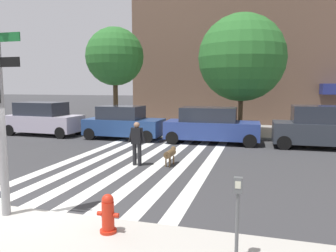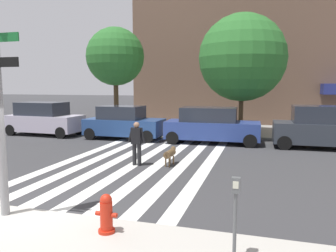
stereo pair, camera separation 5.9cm
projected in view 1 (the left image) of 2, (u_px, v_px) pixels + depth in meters
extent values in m
plane|color=#353538|center=(129.00, 158.00, 13.39)|extent=(160.00, 160.00, 0.00)
cube|color=gray|center=(181.00, 129.00, 22.06)|extent=(80.00, 6.00, 0.15)
cube|color=silver|center=(84.00, 155.00, 13.96)|extent=(0.45, 11.60, 0.01)
cube|color=silver|center=(103.00, 156.00, 13.72)|extent=(0.45, 11.60, 0.01)
cube|color=silver|center=(123.00, 158.00, 13.47)|extent=(0.45, 11.60, 0.01)
cube|color=silver|center=(143.00, 159.00, 13.23)|extent=(0.45, 11.60, 0.01)
cube|color=silver|center=(164.00, 160.00, 12.98)|extent=(0.45, 11.60, 0.01)
cube|color=silver|center=(186.00, 162.00, 12.73)|extent=(0.45, 11.60, 0.01)
cube|color=silver|center=(209.00, 163.00, 12.49)|extent=(0.45, 11.60, 0.01)
cube|color=#19662D|center=(7.00, 37.00, 6.61)|extent=(0.60, 0.03, 0.18)
cube|color=black|center=(8.00, 62.00, 6.68)|extent=(0.56, 0.03, 0.20)
cylinder|color=red|center=(108.00, 231.00, 6.29)|extent=(0.32, 0.32, 0.06)
cylinder|color=red|center=(108.00, 216.00, 6.25)|extent=(0.24, 0.24, 0.55)
sphere|color=red|center=(108.00, 200.00, 6.21)|extent=(0.23, 0.23, 0.23)
cylinder|color=red|center=(100.00, 213.00, 6.29)|extent=(0.10, 0.09, 0.09)
cylinder|color=red|center=(116.00, 215.00, 6.20)|extent=(0.10, 0.09, 0.09)
cylinder|color=#515456|center=(237.00, 226.00, 5.31)|extent=(0.06, 0.06, 1.10)
cube|color=#515456|center=(238.00, 185.00, 5.22)|extent=(0.14, 0.10, 0.26)
cube|color=beige|center=(238.00, 185.00, 5.17)|extent=(0.09, 0.01, 0.12)
cube|color=#B8AFC3|center=(44.00, 123.00, 19.62)|extent=(4.55, 2.07, 0.95)
cube|color=#232833|center=(41.00, 109.00, 19.56)|extent=(2.82, 1.78, 0.78)
cylinder|color=black|center=(78.00, 129.00, 19.96)|extent=(0.67, 0.24, 0.66)
cylinder|color=black|center=(61.00, 133.00, 18.30)|extent=(0.67, 0.24, 0.66)
cylinder|color=black|center=(31.00, 127.00, 21.03)|extent=(0.67, 0.24, 0.66)
cylinder|color=black|center=(10.00, 130.00, 19.37)|extent=(0.67, 0.24, 0.66)
cube|color=navy|center=(124.00, 127.00, 18.20)|extent=(4.33, 1.93, 0.88)
cube|color=#232833|center=(121.00, 112.00, 18.15)|extent=(2.34, 1.69, 0.72)
cylinder|color=black|center=(158.00, 132.00, 18.61)|extent=(0.66, 0.22, 0.66)
cylinder|color=black|center=(147.00, 137.00, 16.94)|extent=(0.66, 0.22, 0.66)
cylinder|color=black|center=(105.00, 130.00, 19.54)|extent=(0.66, 0.22, 0.66)
cylinder|color=black|center=(90.00, 134.00, 17.88)|extent=(0.66, 0.22, 0.66)
cube|color=navy|center=(212.00, 130.00, 16.85)|extent=(4.85, 2.01, 0.88)
cube|color=#232833|center=(208.00, 114.00, 16.80)|extent=(2.87, 1.72, 0.72)
cylinder|color=black|center=(250.00, 136.00, 17.25)|extent=(0.67, 0.24, 0.66)
cylinder|color=black|center=(250.00, 141.00, 15.63)|extent=(0.67, 0.24, 0.66)
cylinder|color=black|center=(179.00, 133.00, 18.17)|extent=(0.67, 0.24, 0.66)
cylinder|color=black|center=(172.00, 138.00, 16.55)|extent=(0.67, 0.24, 0.66)
cube|color=#2D323B|center=(327.00, 133.00, 15.36)|extent=(4.89, 1.88, 0.98)
cube|color=#232833|center=(323.00, 114.00, 15.30)|extent=(2.76, 1.63, 0.80)
cylinder|color=black|center=(281.00, 137.00, 16.70)|extent=(0.66, 0.23, 0.66)
cylinder|color=black|center=(284.00, 143.00, 15.13)|extent=(0.66, 0.23, 0.66)
cylinder|color=#4C3823|center=(116.00, 101.00, 20.94)|extent=(0.31, 0.31, 3.64)
sphere|color=#286628|center=(115.00, 57.00, 20.59)|extent=(3.67, 3.67, 3.67)
cylinder|color=#4C3823|center=(240.00, 108.00, 18.77)|extent=(0.26, 0.26, 3.03)
sphere|color=#286628|center=(242.00, 58.00, 18.42)|extent=(4.93, 4.93, 4.93)
cylinder|color=black|center=(135.00, 154.00, 12.17)|extent=(0.16, 0.16, 0.82)
cylinder|color=black|center=(139.00, 155.00, 12.10)|extent=(0.16, 0.16, 0.82)
cube|color=black|center=(137.00, 136.00, 12.05)|extent=(0.39, 0.26, 0.60)
cylinder|color=black|center=(131.00, 135.00, 12.12)|extent=(0.23, 0.10, 0.57)
cylinder|color=black|center=(143.00, 135.00, 11.97)|extent=(0.23, 0.10, 0.57)
sphere|color=#936B51|center=(137.00, 125.00, 12.00)|extent=(0.23, 0.23, 0.22)
cylinder|color=brown|center=(170.00, 154.00, 12.13)|extent=(0.30, 0.71, 0.26)
sphere|color=brown|center=(173.00, 149.00, 12.53)|extent=(0.21, 0.21, 0.20)
cylinder|color=brown|center=(166.00, 155.00, 11.71)|extent=(0.05, 0.24, 0.16)
cylinder|color=brown|center=(170.00, 160.00, 12.42)|extent=(0.06, 0.06, 0.32)
cylinder|color=brown|center=(174.00, 160.00, 12.38)|extent=(0.06, 0.06, 0.32)
cylinder|color=brown|center=(166.00, 162.00, 11.96)|extent=(0.06, 0.06, 0.32)
cylinder|color=brown|center=(169.00, 163.00, 11.92)|extent=(0.06, 0.06, 0.32)
cylinder|color=#282D4C|center=(311.00, 128.00, 18.71)|extent=(0.18, 0.18, 0.82)
cylinder|color=#282D4C|center=(311.00, 127.00, 18.88)|extent=(0.18, 0.18, 0.82)
cube|color=maroon|center=(312.00, 115.00, 18.71)|extent=(0.33, 0.43, 0.60)
cylinder|color=maroon|center=(311.00, 115.00, 18.50)|extent=(0.14, 0.24, 0.57)
cylinder|color=maroon|center=(312.00, 115.00, 18.91)|extent=(0.14, 0.24, 0.57)
sphere|color=#936B51|center=(312.00, 108.00, 18.66)|extent=(0.27, 0.27, 0.22)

